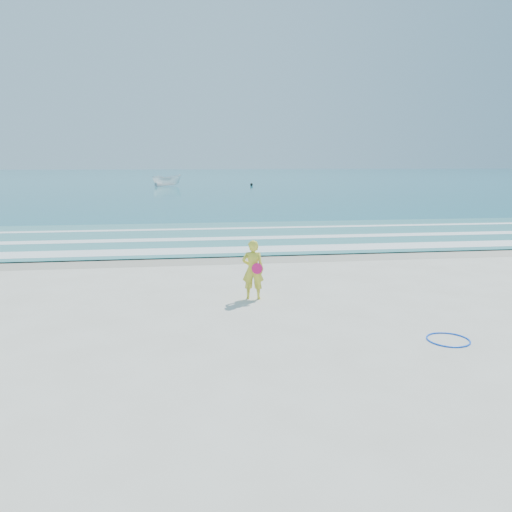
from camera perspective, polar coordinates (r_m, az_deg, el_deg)
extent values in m
plane|color=silver|center=(9.24, -1.29, -10.89)|extent=(400.00, 400.00, 0.00)
cube|color=#B2A893|center=(17.88, -4.62, -0.23)|extent=(400.00, 2.40, 0.00)
cube|color=#19727F|center=(113.58, -7.49, 9.01)|extent=(400.00, 190.00, 0.04)
cube|color=#59B7AD|center=(22.80, -5.36, 2.26)|extent=(400.00, 10.00, 0.01)
cube|color=white|center=(19.15, -4.85, 0.66)|extent=(400.00, 1.40, 0.01)
cube|color=white|center=(22.01, -5.26, 1.98)|extent=(400.00, 0.90, 0.01)
cube|color=white|center=(25.27, -5.62, 3.11)|extent=(400.00, 0.60, 0.01)
torus|color=blue|center=(10.46, 21.11, -8.91)|extent=(1.03, 1.03, 0.03)
imported|color=white|center=(69.21, -10.14, 8.50)|extent=(4.32, 2.87, 1.56)
sphere|color=black|center=(69.15, -0.52, 8.18)|extent=(0.40, 0.40, 0.40)
imported|color=yellow|center=(12.43, -0.35, -1.57)|extent=(0.61, 0.47, 1.50)
cylinder|color=#F11564|center=(12.25, 0.13, -1.45)|extent=(0.27, 0.08, 0.27)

